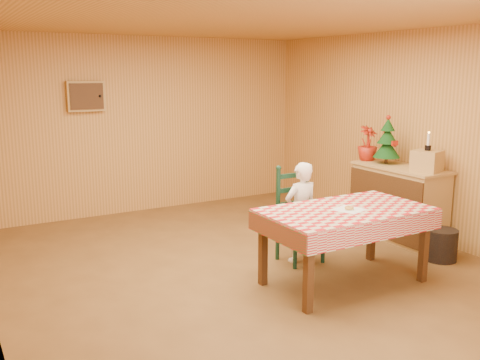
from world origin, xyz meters
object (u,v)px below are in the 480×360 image
at_px(dining_table, 345,217).
at_px(shelf_unit, 398,203).
at_px(ladder_chair, 298,216).
at_px(crate, 427,161).
at_px(seated_child, 301,212).
at_px(christmas_tree, 387,142).
at_px(storage_bin, 441,245).

relative_size(dining_table, shelf_unit, 1.34).
bearing_deg(ladder_chair, crate, -13.85).
relative_size(seated_child, christmas_tree, 1.81).
xyz_separation_m(shelf_unit, storage_bin, (-0.17, -0.83, -0.29)).
distance_m(crate, storage_bin, 0.99).
bearing_deg(storage_bin, seated_child, 151.26).
bearing_deg(seated_child, storage_bin, 151.26).
xyz_separation_m(shelf_unit, crate, (0.01, -0.40, 0.59)).
xyz_separation_m(seated_child, crate, (1.57, -0.33, 0.49)).
distance_m(dining_table, ladder_chair, 0.81).
distance_m(seated_child, shelf_unit, 1.57).
bearing_deg(christmas_tree, dining_table, -146.34).
bearing_deg(dining_table, crate, 14.21).
distance_m(ladder_chair, shelf_unit, 1.57).
bearing_deg(storage_bin, dining_table, 178.58).
bearing_deg(ladder_chair, shelf_unit, 0.43).
height_order(ladder_chair, shelf_unit, ladder_chair).
bearing_deg(seated_child, shelf_unit, -177.49).
bearing_deg(shelf_unit, ladder_chair, -179.57).
height_order(seated_child, christmas_tree, christmas_tree).
relative_size(dining_table, christmas_tree, 2.67).
distance_m(shelf_unit, storage_bin, 0.90).
xyz_separation_m(dining_table, crate, (1.57, 0.40, 0.37)).
distance_m(seated_child, crate, 1.68).
xyz_separation_m(christmas_tree, storage_bin, (-0.18, -1.08, -1.03)).
relative_size(seated_child, storage_bin, 3.17).
height_order(shelf_unit, storage_bin, shelf_unit).
height_order(seated_child, shelf_unit, seated_child).
xyz_separation_m(crate, christmas_tree, (-0.00, 0.65, 0.16)).
xyz_separation_m(ladder_chair, seated_child, (-0.00, -0.06, 0.06)).
distance_m(ladder_chair, crate, 1.71).
height_order(ladder_chair, seated_child, seated_child).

